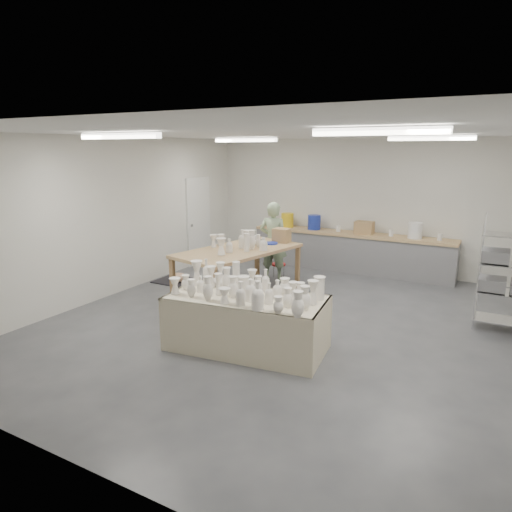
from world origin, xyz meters
The scene contains 9 objects.
room centered at (-0.11, 0.08, 2.06)m, with size 8.00×8.02×3.00m.
back_counter centered at (-0.01, 3.68, 0.49)m, with size 4.60×0.60×1.24m.
wire_shelf centered at (3.20, 1.40, 0.92)m, with size 0.88×0.48×1.80m.
drying_table centered at (0.02, -1.13, 0.44)m, with size 2.30×1.30×1.14m.
work_table centered at (-1.26, 0.96, 0.91)m, with size 1.73×2.66×1.29m.
rug centered at (-2.90, 1.05, 0.01)m, with size 1.00×0.70×0.02m, color black.
cat centered at (-2.88, 1.04, 0.11)m, with size 0.50×0.43×0.18m.
potter centered at (-1.23, 2.18, 0.84)m, with size 0.62×0.40×1.69m, color #8FA882.
red_stool centered at (-1.23, 2.45, 0.26)m, with size 0.32×0.32×0.30m.
Camera 1 is at (3.02, -6.34, 2.77)m, focal length 32.00 mm.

